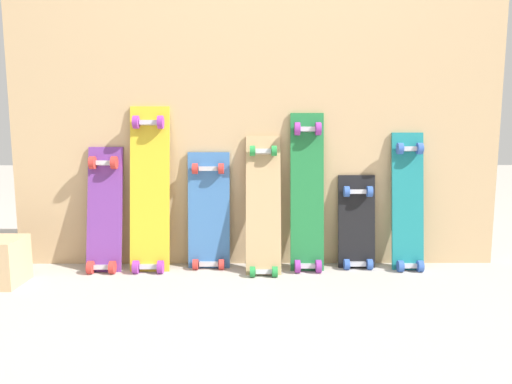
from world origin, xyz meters
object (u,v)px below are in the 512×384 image
at_px(skateboard_yellow, 150,195).
at_px(skateboard_natural, 263,211).
at_px(skateboard_blue, 209,216).
at_px(skateboard_black, 357,227).
at_px(skateboard_green, 307,197).
at_px(skateboard_purple, 104,215).
at_px(skateboard_teal, 408,207).

relative_size(skateboard_yellow, skateboard_natural, 1.19).
relative_size(skateboard_blue, skateboard_black, 1.22).
bearing_deg(skateboard_yellow, skateboard_green, 0.20).
xyz_separation_m(skateboard_purple, skateboard_green, (1.09, 0.01, 0.09)).
relative_size(skateboard_yellow, skateboard_teal, 1.17).
relative_size(skateboard_blue, skateboard_teal, 0.87).
xyz_separation_m(skateboard_black, skateboard_teal, (0.27, -0.02, 0.12)).
relative_size(skateboard_natural, skateboard_black, 1.38).
bearing_deg(skateboard_purple, skateboard_green, 0.53).
distance_m(skateboard_green, skateboard_teal, 0.55).
bearing_deg(skateboard_yellow, skateboard_black, 1.49).
bearing_deg(skateboard_black, skateboard_teal, -4.22).
distance_m(skateboard_purple, skateboard_black, 1.37).
height_order(skateboard_yellow, skateboard_blue, skateboard_yellow).
bearing_deg(skateboard_teal, skateboard_natural, -176.67).
bearing_deg(skateboard_natural, skateboard_green, 9.45).
bearing_deg(skateboard_purple, skateboard_blue, 4.32).
xyz_separation_m(skateboard_purple, skateboard_natural, (0.85, -0.03, 0.03)).
bearing_deg(skateboard_black, skateboard_natural, -172.72).
bearing_deg(skateboard_blue, skateboard_natural, -13.54).
relative_size(skateboard_purple, skateboard_blue, 1.04).
distance_m(skateboard_black, skateboard_teal, 0.29).
xyz_separation_m(skateboard_yellow, skateboard_black, (1.12, 0.03, -0.19)).
bearing_deg(skateboard_blue, skateboard_purple, -175.68).
distance_m(skateboard_yellow, skateboard_teal, 1.39).
distance_m(skateboard_yellow, skateboard_black, 1.14).
distance_m(skateboard_purple, skateboard_blue, 0.56).
xyz_separation_m(skateboard_blue, skateboard_natural, (0.30, -0.07, 0.04)).
bearing_deg(skateboard_black, skateboard_green, -174.58).
bearing_deg(skateboard_black, skateboard_yellow, -178.51).
bearing_deg(skateboard_teal, skateboard_blue, 178.64).
xyz_separation_m(skateboard_natural, skateboard_green, (0.24, 0.04, 0.07)).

